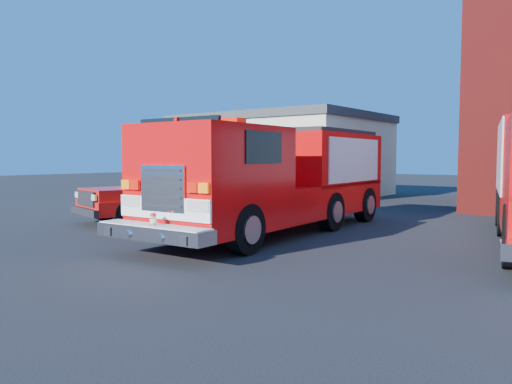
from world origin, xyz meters
The scene contains 4 objects.
ground centered at (0.00, 0.00, 0.00)m, with size 100.00×100.00×0.00m, color black.
side_building centered at (-9.00, 13.00, 2.20)m, with size 10.20×8.20×4.35m.
fire_engine centered at (-1.12, 1.35, 1.52)m, with size 3.14×9.63×2.93m.
pickup_truck centered at (-5.73, 1.39, 0.86)m, with size 3.33×5.89×1.82m.
Camera 1 is at (6.69, -9.97, 2.07)m, focal length 35.00 mm.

